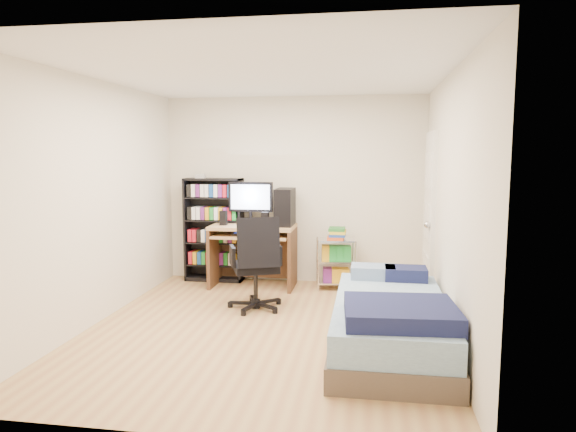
% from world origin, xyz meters
% --- Properties ---
extents(room, '(3.58, 4.08, 2.58)m').
position_xyz_m(room, '(0.00, 0.00, 1.25)').
color(room, tan).
rests_on(room, ground).
extents(media_shelf, '(0.79, 0.26, 1.47)m').
position_xyz_m(media_shelf, '(-1.08, 1.84, 0.73)').
color(media_shelf, black).
rests_on(media_shelf, room).
extents(computer_desk, '(1.09, 0.63, 1.37)m').
position_xyz_m(computer_desk, '(-0.37, 1.66, 0.74)').
color(computer_desk, tan).
rests_on(computer_desk, room).
extents(office_chair, '(0.82, 0.82, 1.07)m').
position_xyz_m(office_chair, '(-0.22, 0.63, 0.34)').
color(office_chair, black).
rests_on(office_chair, room).
extents(wire_cart, '(0.54, 0.42, 0.80)m').
position_xyz_m(wire_cart, '(0.61, 1.67, 0.52)').
color(wire_cart, silver).
rests_on(wire_cart, room).
extents(bed, '(1.01, 2.03, 0.58)m').
position_xyz_m(bed, '(1.23, -0.34, 0.25)').
color(bed, brown).
rests_on(bed, room).
extents(door, '(0.12, 0.80, 2.00)m').
position_xyz_m(door, '(1.72, 1.35, 1.00)').
color(door, silver).
rests_on(door, room).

